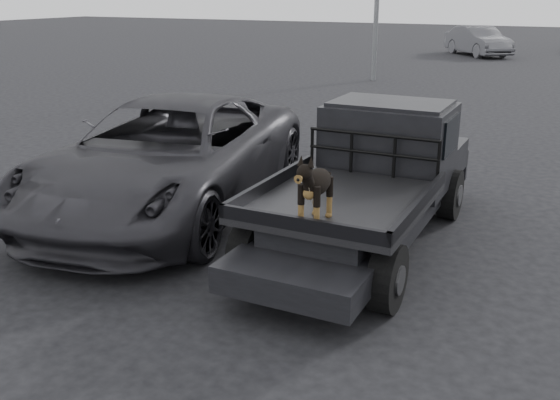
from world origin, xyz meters
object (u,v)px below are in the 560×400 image
at_px(flatbed_ute, 365,211).
at_px(dog, 316,188).
at_px(parked_suv, 169,156).
at_px(distant_car_a, 478,41).

height_order(flatbed_ute, dog, dog).
bearing_deg(parked_suv, dog, -39.01).
bearing_deg(flatbed_ute, parked_suv, 179.33).
relative_size(parked_suv, distant_car_a, 1.33).
height_order(flatbed_ute, parked_suv, parked_suv).
xyz_separation_m(parked_suv, distant_car_a, (0.13, 27.32, -0.09)).
xyz_separation_m(flatbed_ute, distant_car_a, (-3.08, 27.36, 0.30)).
relative_size(flatbed_ute, parked_suv, 0.88).
distance_m(parked_suv, distant_car_a, 27.32).
xyz_separation_m(flatbed_ute, dog, (0.01, -1.77, 0.83)).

